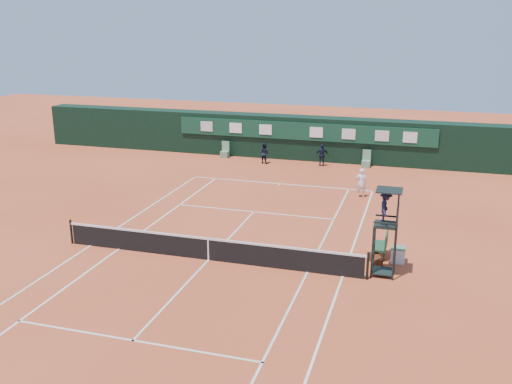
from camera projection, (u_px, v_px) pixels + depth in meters
The scene contains 14 objects.
ground at pixel (209, 260), 23.28m from camera, with size 90.00×90.00×0.00m, color #C4522E.
court_lines at pixel (209, 260), 23.28m from camera, with size 11.05×23.85×0.01m.
tennis_net at pixel (208, 248), 23.14m from camera, with size 12.90×0.10×1.10m.
back_wall at pixel (304, 138), 40.05m from camera, with size 40.00×1.65×3.00m.
linesman_chair_left at pixel (225, 153), 40.74m from camera, with size 0.55×0.50×1.15m.
linesman_chair_right at pixel (366, 162), 38.01m from camera, with size 0.55×0.50×1.15m.
umpire_chair at pixel (386, 214), 21.24m from camera, with size 0.96×0.95×3.42m.
player_bench at pixel (383, 243), 23.47m from camera, with size 0.56×1.20×1.10m.
tennis_bag at pixel (376, 259), 22.94m from camera, with size 0.37×0.84×0.32m, color black.
cooler at pixel (398, 254), 23.01m from camera, with size 0.57×0.57×0.65m.
tennis_ball at pixel (263, 187), 33.45m from camera, with size 0.07×0.07×0.07m, color #DDEC36.
player at pixel (361, 183), 31.44m from camera, with size 0.59×0.39×1.63m, color white.
ball_kid_left at pixel (264, 153), 38.94m from camera, with size 0.70×0.54×1.43m, color black.
ball_kid_right at pixel (322, 155), 38.23m from camera, with size 0.87×0.36×1.49m, color black.
Camera 1 is at (7.99, -20.06, 9.36)m, focal length 40.00 mm.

